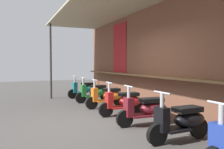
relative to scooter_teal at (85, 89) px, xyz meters
The scene contains 8 objects.
ground_plane 4.49m from the scooter_teal, 13.99° to the right, with size 31.29×31.29×0.00m, color #474442.
market_stall_facade 4.65m from the scooter_teal, ahead, with size 11.18×2.57×3.36m.
scooter_teal is the anchor object (origin of this frame).
scooter_green 1.29m from the scooter_teal, ahead, with size 0.46×1.40×0.97m.
scooter_orange 2.55m from the scooter_teal, ahead, with size 0.46×1.40×0.97m.
scooter_red 3.78m from the scooter_teal, ahead, with size 0.46×1.40×0.97m.
scooter_maroon 4.93m from the scooter_teal, ahead, with size 0.48×1.40×0.97m.
scooter_black 6.17m from the scooter_teal, ahead, with size 0.46×1.40×0.97m.
Camera 1 is at (5.24, -1.89, 1.47)m, focal length 36.98 mm.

